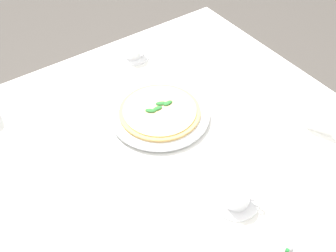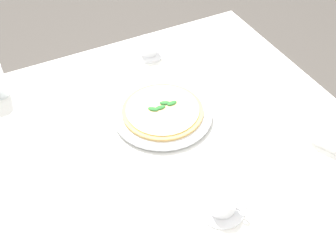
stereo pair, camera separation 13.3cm
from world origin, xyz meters
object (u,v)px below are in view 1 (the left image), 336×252
Objects in this scene: pizza_plate at (160,114)px; coffee_cup_back_corner at (237,196)px; salt_shaker at (288,252)px; menu_card at (321,126)px; pizza at (160,111)px; coffee_cup_near_left at (133,50)px.

coffee_cup_back_corner is (-0.02, -0.40, 0.01)m from pizza_plate.
salt_shaker is 0.68× the size of menu_card.
pizza_plate is 0.40m from coffee_cup_back_corner.
pizza is 0.40m from coffee_cup_back_corner.
salt_shaker is (-0.01, -0.20, -0.00)m from coffee_cup_back_corner.
coffee_cup_back_corner is 0.40m from menu_card.
salt_shaker reaches higher than pizza_plate.
pizza is 4.83× the size of salt_shaker.
pizza is at bearing -107.49° from coffee_cup_near_left.
salt_shaker is at bearing -92.54° from pizza_plate.
coffee_cup_near_left is at bearing 80.31° from coffee_cup_back_corner.
coffee_cup_near_left reaches higher than pizza_plate.
coffee_cup_back_corner is at bearing -108.75° from menu_card.
pizza is 2.09× the size of coffee_cup_near_left.
coffee_cup_near_left is 2.31× the size of salt_shaker.
pizza_plate is 5.91× the size of salt_shaker.
pizza_plate is 4.01× the size of menu_card.
menu_card reaches higher than pizza.
coffee_cup_back_corner is 0.20m from salt_shaker.
menu_card reaches higher than coffee_cup_back_corner.
pizza is 0.60m from salt_shaker.
pizza_plate is 1.22× the size of pizza.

